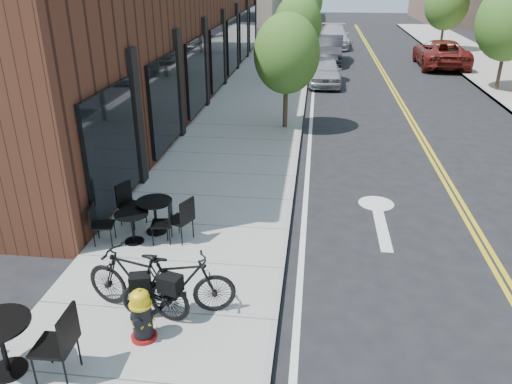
{
  "coord_description": "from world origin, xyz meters",
  "views": [
    {
      "loc": [
        0.42,
        -7.84,
        5.2
      ],
      "look_at": [
        -0.7,
        1.41,
        1.0
      ],
      "focal_mm": 35.0,
      "sensor_mm": 36.0,
      "label": 1
    }
  ],
  "objects_px": {
    "parked_car_b": "(328,49)",
    "parked_car_c": "(334,36)",
    "bistro_set_a": "(1,340)",
    "bistro_set_c": "(155,212)",
    "parked_car_far": "(441,53)",
    "fire_hydrant": "(142,315)",
    "bistro_set_b": "(132,223)",
    "bicycle_left": "(137,282)",
    "parked_car_a": "(325,71)",
    "bicycle_right": "(179,286)"
  },
  "relations": [
    {
      "from": "parked_car_b",
      "to": "parked_car_c",
      "type": "bearing_deg",
      "value": 88.99
    },
    {
      "from": "bistro_set_a",
      "to": "bistro_set_c",
      "type": "bearing_deg",
      "value": 77.36
    },
    {
      "from": "bistro_set_c",
      "to": "parked_car_far",
      "type": "distance_m",
      "value": 23.42
    },
    {
      "from": "fire_hydrant",
      "to": "bistro_set_b",
      "type": "relative_size",
      "value": 0.55
    },
    {
      "from": "bistro_set_b",
      "to": "parked_car_far",
      "type": "xyz_separation_m",
      "value": [
        10.45,
        21.59,
        0.22
      ]
    },
    {
      "from": "bistro_set_a",
      "to": "bistro_set_b",
      "type": "height_order",
      "value": "bistro_set_a"
    },
    {
      "from": "bistro_set_b",
      "to": "parked_car_c",
      "type": "xyz_separation_m",
      "value": [
        4.57,
        28.64,
        0.2
      ]
    },
    {
      "from": "fire_hydrant",
      "to": "bistro_set_a",
      "type": "relative_size",
      "value": 0.44
    },
    {
      "from": "bicycle_left",
      "to": "parked_car_b",
      "type": "relative_size",
      "value": 0.4
    },
    {
      "from": "bistro_set_c",
      "to": "parked_car_far",
      "type": "xyz_separation_m",
      "value": [
        10.13,
        21.12,
        0.17
      ]
    },
    {
      "from": "bistro_set_b",
      "to": "fire_hydrant",
      "type": "bearing_deg",
      "value": -77.31
    },
    {
      "from": "parked_car_c",
      "to": "parked_car_b",
      "type": "bearing_deg",
      "value": -93.47
    },
    {
      "from": "fire_hydrant",
      "to": "parked_car_c",
      "type": "relative_size",
      "value": 0.17
    },
    {
      "from": "bistro_set_a",
      "to": "bistro_set_b",
      "type": "distance_m",
      "value": 3.68
    },
    {
      "from": "fire_hydrant",
      "to": "parked_car_a",
      "type": "height_order",
      "value": "parked_car_a"
    },
    {
      "from": "fire_hydrant",
      "to": "bistro_set_c",
      "type": "relative_size",
      "value": 0.5
    },
    {
      "from": "bistro_set_a",
      "to": "parked_car_a",
      "type": "height_order",
      "value": "parked_car_a"
    },
    {
      "from": "bicycle_left",
      "to": "bistro_set_c",
      "type": "distance_m",
      "value": 2.69
    },
    {
      "from": "fire_hydrant",
      "to": "bistro_set_c",
      "type": "xyz_separation_m",
      "value": [
        -0.8,
        3.24,
        0.05
      ]
    },
    {
      "from": "bistro_set_a",
      "to": "parked_car_c",
      "type": "relative_size",
      "value": 0.39
    },
    {
      "from": "bicycle_left",
      "to": "bistro_set_a",
      "type": "xyz_separation_m",
      "value": [
        -1.37,
        -1.48,
        -0.03
      ]
    },
    {
      "from": "fire_hydrant",
      "to": "parked_car_far",
      "type": "bearing_deg",
      "value": 53.01
    },
    {
      "from": "parked_car_far",
      "to": "bistro_set_c",
      "type": "bearing_deg",
      "value": 65.85
    },
    {
      "from": "bicycle_left",
      "to": "parked_car_a",
      "type": "height_order",
      "value": "parked_car_a"
    },
    {
      "from": "bistro_set_a",
      "to": "bistro_set_b",
      "type": "relative_size",
      "value": 1.25
    },
    {
      "from": "parked_car_a",
      "to": "parked_car_c",
      "type": "relative_size",
      "value": 0.74
    },
    {
      "from": "parked_car_b",
      "to": "parked_car_c",
      "type": "xyz_separation_m",
      "value": [
        0.44,
        6.44,
        -0.03
      ]
    },
    {
      "from": "bicycle_right",
      "to": "bistro_set_a",
      "type": "distance_m",
      "value": 2.54
    },
    {
      "from": "fire_hydrant",
      "to": "parked_car_a",
      "type": "bearing_deg",
      "value": 65.58
    },
    {
      "from": "bicycle_right",
      "to": "parked_car_b",
      "type": "relative_size",
      "value": 0.38
    },
    {
      "from": "bicycle_left",
      "to": "parked_car_c",
      "type": "bearing_deg",
      "value": -170.95
    },
    {
      "from": "bistro_set_a",
      "to": "bistro_set_b",
      "type": "xyz_separation_m",
      "value": [
        0.51,
        3.65,
        -0.12
      ]
    },
    {
      "from": "bistro_set_b",
      "to": "parked_car_a",
      "type": "distance_m",
      "value": 16.47
    },
    {
      "from": "bistro_set_a",
      "to": "fire_hydrant",
      "type": "bearing_deg",
      "value": 27.13
    },
    {
      "from": "bistro_set_a",
      "to": "bistro_set_c",
      "type": "xyz_separation_m",
      "value": [
        0.83,
        4.12,
        -0.07
      ]
    },
    {
      "from": "bistro_set_a",
      "to": "parked_car_a",
      "type": "xyz_separation_m",
      "value": [
        4.4,
        19.65,
        -0.01
      ]
    },
    {
      "from": "fire_hydrant",
      "to": "parked_car_a",
      "type": "xyz_separation_m",
      "value": [
        2.77,
        18.77,
        0.11
      ]
    },
    {
      "from": "fire_hydrant",
      "to": "bistro_set_c",
      "type": "distance_m",
      "value": 3.33
    },
    {
      "from": "parked_car_a",
      "to": "parked_car_b",
      "type": "relative_size",
      "value": 0.81
    },
    {
      "from": "bistro_set_b",
      "to": "parked_car_a",
      "type": "height_order",
      "value": "parked_car_a"
    },
    {
      "from": "bicycle_right",
      "to": "bistro_set_c",
      "type": "relative_size",
      "value": 1.02
    },
    {
      "from": "parked_car_a",
      "to": "parked_car_b",
      "type": "xyz_separation_m",
      "value": [
        0.24,
        6.2,
        0.12
      ]
    },
    {
      "from": "parked_car_a",
      "to": "bicycle_right",
      "type": "bearing_deg",
      "value": -98.39
    },
    {
      "from": "fire_hydrant",
      "to": "parked_car_b",
      "type": "distance_m",
      "value": 25.15
    },
    {
      "from": "bicycle_right",
      "to": "parked_car_far",
      "type": "relative_size",
      "value": 0.33
    },
    {
      "from": "bistro_set_a",
      "to": "bistro_set_c",
      "type": "distance_m",
      "value": 4.2
    },
    {
      "from": "parked_car_b",
      "to": "parked_car_far",
      "type": "relative_size",
      "value": 0.86
    },
    {
      "from": "bistro_set_c",
      "to": "parked_car_a",
      "type": "distance_m",
      "value": 15.94
    },
    {
      "from": "bicycle_right",
      "to": "bistro_set_c",
      "type": "xyz_separation_m",
      "value": [
        -1.21,
        2.61,
        -0.07
      ]
    },
    {
      "from": "bistro_set_b",
      "to": "parked_car_c",
      "type": "bearing_deg",
      "value": 71.42
    }
  ]
}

